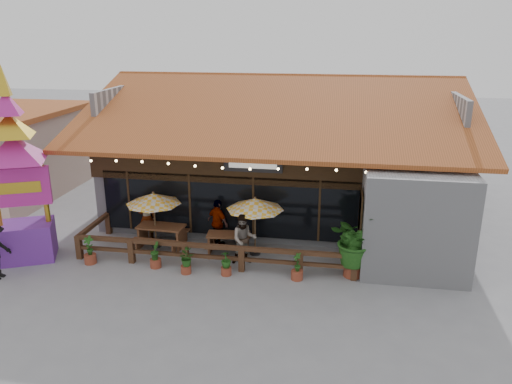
% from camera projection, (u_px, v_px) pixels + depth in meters
% --- Properties ---
extents(ground, '(100.00, 100.00, 0.00)m').
position_uv_depth(ground, '(258.00, 266.00, 17.63)').
color(ground, gray).
rests_on(ground, ground).
extents(restaurant_building, '(15.50, 14.73, 6.09)m').
position_uv_depth(restaurant_building, '(287.00, 160.00, 23.10)').
color(restaurant_building, '#B9B9BE').
rests_on(restaurant_building, ground).
extents(patio_railing, '(10.00, 2.60, 0.92)m').
position_uv_depth(patio_railing, '(194.00, 248.00, 17.54)').
color(patio_railing, '#4C2B1B').
rests_on(patio_railing, ground).
extents(umbrella_left, '(2.43, 2.43, 2.21)m').
position_uv_depth(umbrella_left, '(153.00, 199.00, 18.62)').
color(umbrella_left, brown).
rests_on(umbrella_left, ground).
extents(umbrella_right, '(2.20, 2.20, 2.25)m').
position_uv_depth(umbrella_right, '(255.00, 204.00, 17.95)').
color(umbrella_right, brown).
rests_on(umbrella_right, ground).
extents(picnic_table_left, '(1.86, 1.63, 0.86)m').
position_uv_depth(picnic_table_left, '(161.00, 233.00, 19.02)').
color(picnic_table_left, brown).
rests_on(picnic_table_left, ground).
extents(picnic_table_right, '(1.68, 1.49, 0.76)m').
position_uv_depth(picnic_table_right, '(228.00, 240.00, 18.51)').
color(picnic_table_right, brown).
rests_on(picnic_table_right, ground).
extents(thai_sign_tower, '(3.63, 3.63, 7.41)m').
position_uv_depth(thai_sign_tower, '(14.00, 154.00, 16.99)').
color(thai_sign_tower, '#692998').
rests_on(thai_sign_tower, ground).
extents(tropical_plant, '(2.13, 2.17, 2.27)m').
position_uv_depth(tropical_plant, '(355.00, 241.00, 16.48)').
color(tropical_plant, brown).
rests_on(tropical_plant, ground).
extents(diner_a, '(0.79, 0.67, 1.83)m').
position_uv_depth(diner_a, '(147.00, 218.00, 19.58)').
color(diner_a, '#352311').
rests_on(diner_a, ground).
extents(diner_b, '(1.05, 0.91, 1.84)m').
position_uv_depth(diner_b, '(244.00, 239.00, 17.55)').
color(diner_b, '#352311').
rests_on(diner_b, ground).
extents(diner_c, '(1.13, 0.98, 1.83)m').
position_uv_depth(diner_c, '(218.00, 223.00, 19.09)').
color(diner_c, '#352311').
rests_on(diner_c, ground).
extents(planter_a, '(0.42, 0.42, 1.04)m').
position_uv_depth(planter_a, '(90.00, 252.00, 17.68)').
color(planter_a, brown).
rests_on(planter_a, ground).
extents(planter_b, '(0.39, 0.39, 0.96)m').
position_uv_depth(planter_b, '(155.00, 256.00, 17.38)').
color(planter_b, brown).
rests_on(planter_b, ground).
extents(planter_c, '(0.70, 0.68, 0.87)m').
position_uv_depth(planter_c, '(186.00, 260.00, 16.93)').
color(planter_c, brown).
rests_on(planter_c, ground).
extents(planter_d, '(0.41, 0.41, 0.87)m').
position_uv_depth(planter_d, '(226.00, 264.00, 16.84)').
color(planter_d, brown).
rests_on(planter_d, ground).
extents(planter_e, '(0.39, 0.41, 0.97)m').
position_uv_depth(planter_e, '(297.00, 268.00, 16.53)').
color(planter_e, brown).
rests_on(planter_e, ground).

